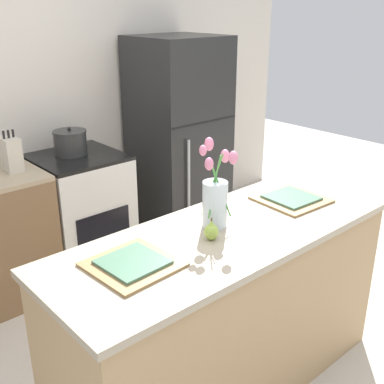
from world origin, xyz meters
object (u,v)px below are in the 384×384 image
(plate_setting_left, at_px, (133,264))
(pear_figurine, at_px, (211,231))
(stove_range, at_px, (82,212))
(plate_setting_right, at_px, (291,199))
(cooking_pot, at_px, (70,142))
(flower_vase, at_px, (215,197))
(knife_block, at_px, (11,154))
(refrigerator, at_px, (179,139))

(plate_setting_left, bearing_deg, pear_figurine, -6.07)
(stove_range, bearing_deg, pear_figurine, -97.73)
(plate_setting_right, height_order, cooking_pot, cooking_pot)
(plate_setting_left, relative_size, cooking_pot, 1.45)
(plate_setting_right, bearing_deg, pear_figurine, -176.19)
(flower_vase, distance_m, pear_figurine, 0.18)
(pear_figurine, xyz_separation_m, plate_setting_left, (-0.40, 0.04, -0.03))
(stove_range, relative_size, plate_setting_left, 2.56)
(cooking_pot, relative_size, knife_block, 0.88)
(refrigerator, xyz_separation_m, plate_setting_left, (-1.57, -1.57, 0.09))
(flower_vase, relative_size, cooking_pot, 1.75)
(pear_figurine, height_order, cooking_pot, cooking_pot)
(stove_range, distance_m, refrigerator, 1.03)
(stove_range, xyz_separation_m, refrigerator, (0.95, 0.00, 0.39))
(refrigerator, bearing_deg, plate_setting_right, -108.74)
(refrigerator, relative_size, cooking_pot, 6.98)
(refrigerator, distance_m, plate_setting_left, 2.22)
(flower_vase, height_order, knife_block, flower_vase)
(plate_setting_left, xyz_separation_m, plate_setting_right, (1.03, 0.00, 0.00))
(stove_range, xyz_separation_m, plate_setting_right, (0.42, -1.57, 0.48))
(pear_figurine, height_order, plate_setting_right, pear_figurine)
(cooking_pot, xyz_separation_m, knife_block, (-0.46, -0.08, 0.02))
(refrigerator, distance_m, flower_vase, 1.87)
(plate_setting_left, distance_m, plate_setting_right, 1.03)
(stove_range, height_order, pear_figurine, pear_figurine)
(refrigerator, bearing_deg, knife_block, -178.88)
(plate_setting_right, distance_m, cooking_pot, 1.68)
(flower_vase, relative_size, pear_figurine, 3.91)
(pear_figurine, bearing_deg, cooking_pot, 82.91)
(pear_figurine, distance_m, plate_setting_right, 0.64)
(plate_setting_left, relative_size, plate_setting_right, 1.00)
(plate_setting_left, relative_size, knife_block, 1.28)
(plate_setting_left, bearing_deg, refrigerator, 45.06)
(knife_block, bearing_deg, refrigerator, 1.12)
(stove_range, bearing_deg, plate_setting_left, -111.47)
(pear_figurine, distance_m, plate_setting_left, 0.40)
(stove_range, distance_m, plate_setting_right, 1.69)
(refrigerator, distance_m, pear_figurine, 2.00)
(refrigerator, height_order, pear_figurine, refrigerator)
(flower_vase, bearing_deg, stove_range, 85.98)
(plate_setting_left, xyz_separation_m, cooking_pot, (0.61, 1.63, 0.05))
(knife_block, bearing_deg, cooking_pot, 10.33)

